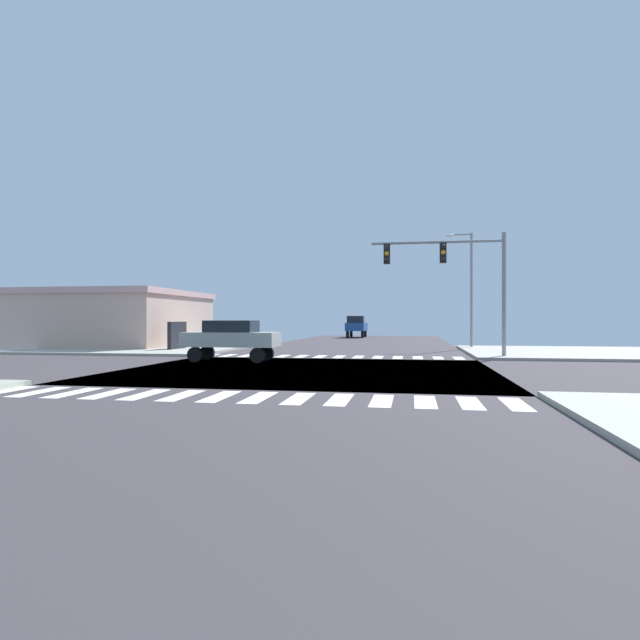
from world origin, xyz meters
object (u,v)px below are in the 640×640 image
(street_lamp, at_px, (467,279))
(sedan_crossing_3, at_px, (231,337))
(bank_building, at_px, (118,319))
(traffic_signal_mast, at_px, (450,266))
(pickup_trailing_1, at_px, (357,326))

(street_lamp, relative_size, sedan_crossing_3, 1.79)
(bank_building, relative_size, sedan_crossing_3, 2.78)
(traffic_signal_mast, relative_size, bank_building, 0.55)
(bank_building, height_order, pickup_trailing_1, bank_building)
(street_lamp, bearing_deg, bank_building, -176.96)
(street_lamp, relative_size, pickup_trailing_1, 1.51)
(traffic_signal_mast, xyz_separation_m, pickup_trailing_1, (-7.85, 30.48, -3.31))
(bank_building, bearing_deg, sedan_crossing_3, -42.75)
(bank_building, bearing_deg, traffic_signal_mast, -18.70)
(street_lamp, xyz_separation_m, pickup_trailing_1, (-9.60, 21.50, -3.33))
(sedan_crossing_3, bearing_deg, bank_building, -132.75)
(traffic_signal_mast, distance_m, sedan_crossing_3, 11.38)
(traffic_signal_mast, height_order, bank_building, traffic_signal_mast)
(traffic_signal_mast, height_order, pickup_trailing_1, traffic_signal_mast)
(street_lamp, distance_m, bank_building, 24.62)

